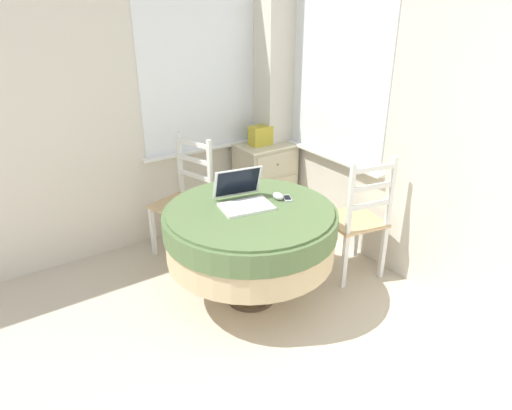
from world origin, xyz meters
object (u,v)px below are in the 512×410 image
object	(u,v)px
cell_phone	(287,198)
dining_chair_near_right_window	(357,221)
round_dining_table	(250,230)
laptop	(243,198)
corner_cabinet	(265,182)
computer_mouse	(278,196)
storage_box	(261,135)
dining_chair_near_back_window	(185,201)

from	to	relation	value
cell_phone	dining_chair_near_right_window	size ratio (longest dim) A/B	0.12
round_dining_table	laptop	distance (m)	0.23
corner_cabinet	cell_phone	bearing A→B (deg)	-117.76
laptop	dining_chair_near_right_window	world-z (taller)	dining_chair_near_right_window
cell_phone	computer_mouse	bearing A→B (deg)	151.57
dining_chair_near_right_window	corner_cabinet	xyz separation A→B (m)	(-0.00, 1.21, -0.09)
computer_mouse	storage_box	size ratio (longest dim) A/B	0.47
laptop	computer_mouse	world-z (taller)	laptop
dining_chair_near_back_window	corner_cabinet	xyz separation A→B (m)	(0.92, 0.14, -0.09)
laptop	cell_phone	xyz separation A→B (m)	(0.31, -0.09, -0.05)
storage_box	round_dining_table	bearing A→B (deg)	-127.83
cell_phone	corner_cabinet	distance (m)	1.23
round_dining_table	dining_chair_near_right_window	distance (m)	0.89
round_dining_table	corner_cabinet	xyz separation A→B (m)	(0.86, 1.03, -0.18)
dining_chair_near_back_window	dining_chair_near_right_window	distance (m)	1.42
laptop	corner_cabinet	size ratio (longest dim) A/B	0.51
round_dining_table	dining_chair_near_right_window	xyz separation A→B (m)	(0.86, -0.18, -0.10)
laptop	storage_box	size ratio (longest dim) A/B	1.94
round_dining_table	cell_phone	distance (m)	0.35
round_dining_table	dining_chair_near_back_window	distance (m)	0.90
dining_chair_near_back_window	round_dining_table	bearing A→B (deg)	-85.78
laptop	corner_cabinet	world-z (taller)	laptop
round_dining_table	computer_mouse	size ratio (longest dim) A/B	12.45
dining_chair_near_right_window	round_dining_table	bearing A→B (deg)	168.07
computer_mouse	round_dining_table	bearing A→B (deg)	-175.67
laptop	computer_mouse	size ratio (longest dim) A/B	4.12
dining_chair_near_back_window	storage_box	bearing A→B (deg)	10.23
dining_chair_near_right_window	storage_box	distance (m)	1.29
round_dining_table	storage_box	distance (m)	1.36
round_dining_table	dining_chair_near_back_window	xyz separation A→B (m)	(-0.07, 0.89, -0.10)
dining_chair_near_back_window	corner_cabinet	world-z (taller)	dining_chair_near_back_window
laptop	corner_cabinet	xyz separation A→B (m)	(0.86, 0.95, -0.39)
cell_phone	dining_chair_near_right_window	distance (m)	0.64
storage_box	cell_phone	bearing A→B (deg)	-115.51
dining_chair_near_right_window	corner_cabinet	size ratio (longest dim) A/B	1.30
round_dining_table	storage_box	world-z (taller)	storage_box
computer_mouse	dining_chair_near_right_window	world-z (taller)	dining_chair_near_right_window
storage_box	laptop	bearing A→B (deg)	-130.17
computer_mouse	laptop	bearing A→B (deg)	166.63
dining_chair_near_right_window	corner_cabinet	bearing A→B (deg)	90.21
corner_cabinet	storage_box	bearing A→B (deg)	160.40
computer_mouse	dining_chair_near_right_window	bearing A→B (deg)	-18.12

